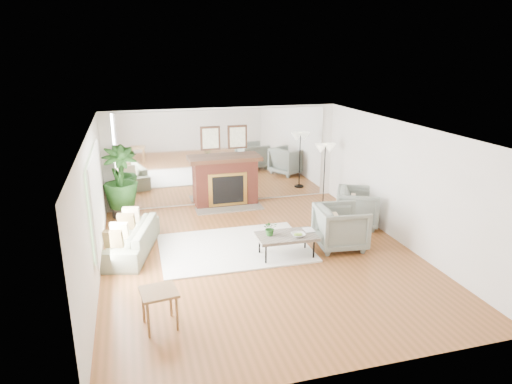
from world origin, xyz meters
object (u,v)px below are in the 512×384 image
object	(u,v)px
armchair_back	(358,207)
floor_lamp	(325,153)
potted_ficus	(120,180)
fireplace	(226,181)
side_table	(159,296)
armchair_front	(341,227)
sofa	(130,239)
coffee_table	(286,237)

from	to	relation	value
armchair_back	floor_lamp	distance (m)	1.81
armchair_back	potted_ficus	xyz separation A→B (m)	(-5.20, 2.05, 0.48)
fireplace	side_table	world-z (taller)	fireplace
side_table	potted_ficus	xyz separation A→B (m)	(-0.53, 4.95, 0.43)
floor_lamp	armchair_front	bearing A→B (deg)	-106.07
sofa	armchair_back	bearing A→B (deg)	106.58
armchair_back	potted_ficus	size ratio (longest dim) A/B	0.56
coffee_table	floor_lamp	xyz separation A→B (m)	(1.95, 2.68, 0.96)
fireplace	side_table	size ratio (longest dim) A/B	3.54
coffee_table	armchair_back	world-z (taller)	armchair_back
coffee_table	armchair_front	world-z (taller)	armchair_front
armchair_back	sofa	bearing A→B (deg)	119.86
armchair_front	floor_lamp	world-z (taller)	floor_lamp
fireplace	potted_ficus	xyz separation A→B (m)	(-2.60, -0.16, 0.25)
armchair_back	armchair_front	world-z (taller)	armchair_front
armchair_front	potted_ficus	world-z (taller)	potted_ficus
potted_ficus	floor_lamp	size ratio (longest dim) A/B	1.06
floor_lamp	potted_ficus	bearing A→B (deg)	174.00
side_table	potted_ficus	distance (m)	4.99
sofa	armchair_back	world-z (taller)	armchair_back
armchair_back	fireplace	bearing A→B (deg)	78.06
armchair_front	side_table	size ratio (longest dim) A/B	1.67
coffee_table	side_table	size ratio (longest dim) A/B	2.00
sofa	potted_ficus	distance (m)	2.27
sofa	potted_ficus	world-z (taller)	potted_ficus
armchair_back	side_table	world-z (taller)	armchair_back
coffee_table	armchair_front	xyz separation A→B (m)	(1.21, 0.14, 0.02)
fireplace	potted_ficus	world-z (taller)	fireplace
floor_lamp	coffee_table	bearing A→B (deg)	-125.95
floor_lamp	fireplace	bearing A→B (deg)	164.14
sofa	armchair_back	distance (m)	5.05
coffee_table	sofa	distance (m)	3.10
coffee_table	armchair_back	distance (m)	2.43
side_table	potted_ficus	size ratio (longest dim) A/B	0.34
armchair_back	side_table	distance (m)	5.50
coffee_table	armchair_front	size ratio (longest dim) A/B	1.20
potted_ficus	armchair_back	bearing A→B (deg)	-21.56
sofa	side_table	size ratio (longest dim) A/B	3.43
coffee_table	fireplace	bearing A→B (deg)	97.91
coffee_table	side_table	world-z (taller)	side_table
side_table	potted_ficus	world-z (taller)	potted_ficus
armchair_back	armchair_front	distance (m)	1.37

